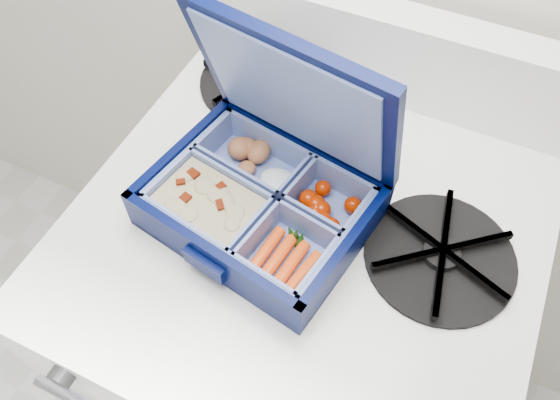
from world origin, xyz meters
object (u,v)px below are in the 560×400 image
at_px(stove, 301,341).
at_px(burner_grate, 442,253).
at_px(bento_box, 260,204).
at_px(fork, 317,137).

xyz_separation_m(stove, burner_grate, (0.16, 0.01, 0.42)).
bearing_deg(bento_box, stove, 38.15).
height_order(stove, bento_box, bento_box).
relative_size(stove, burner_grate, 4.76).
relative_size(burner_grate, fork, 1.07).
bearing_deg(stove, fork, 109.91).
bearing_deg(fork, burner_grate, -8.43).
height_order(burner_grate, fork, burner_grate).
bearing_deg(bento_box, burner_grate, 20.40).
height_order(stove, fork, fork).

